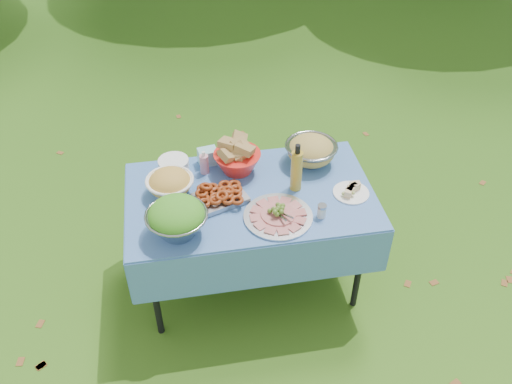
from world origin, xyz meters
TOP-DOWN VIEW (x-y plane):
  - ground at (0.00, 0.00)m, footprint 80.00×80.00m
  - picnic_table at (0.00, 0.00)m, footprint 1.46×0.86m
  - salad_bowl at (-0.44, -0.25)m, footprint 0.42×0.42m
  - pasta_bowl_white at (-0.46, 0.09)m, footprint 0.34×0.34m
  - plate_stack at (-0.43, 0.32)m, footprint 0.22×0.22m
  - wipes_box at (-0.21, 0.35)m, footprint 0.13×0.10m
  - sanitizer_bottle at (-0.24, 0.26)m, footprint 0.07×0.07m
  - bread_bowl at (-0.04, 0.24)m, footprint 0.33×0.33m
  - pasta_bowl_steel at (0.43, 0.26)m, footprint 0.42×0.42m
  - fried_tray at (-0.18, -0.03)m, footprint 0.34×0.29m
  - charcuterie_platter at (0.12, -0.22)m, footprint 0.44×0.44m
  - oil_bottle at (0.28, 0.01)m, footprint 0.08×0.08m
  - cheese_plate at (0.59, -0.09)m, footprint 0.22×0.22m
  - shaker at (0.36, -0.26)m, footprint 0.07×0.07m

SIDE VIEW (x-z plane):
  - ground at x=0.00m, z-range 0.00..0.00m
  - picnic_table at x=0.00m, z-range 0.00..0.76m
  - cheese_plate at x=0.59m, z-range 0.76..0.82m
  - fried_tray at x=-0.18m, z-range 0.76..0.83m
  - plate_stack at x=-0.43m, z-range 0.76..0.83m
  - shaker at x=0.36m, z-range 0.76..0.84m
  - charcuterie_platter at x=0.12m, z-range 0.76..0.85m
  - wipes_box at x=-0.21m, z-range 0.76..0.87m
  - pasta_bowl_white at x=-0.46m, z-range 0.76..0.92m
  - sanitizer_bottle at x=-0.24m, z-range 0.76..0.92m
  - pasta_bowl_steel at x=0.43m, z-range 0.76..0.93m
  - bread_bowl at x=-0.04m, z-range 0.76..0.96m
  - salad_bowl at x=-0.44m, z-range 0.76..0.98m
  - oil_bottle at x=0.28m, z-range 0.76..1.07m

